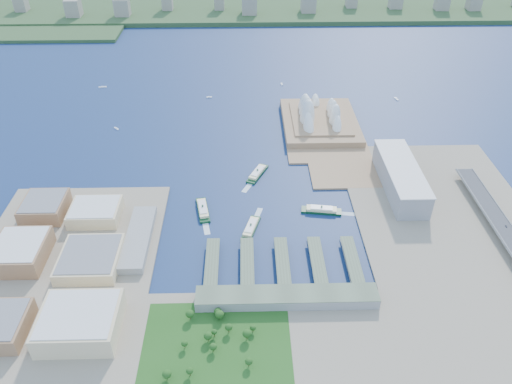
{
  "coord_description": "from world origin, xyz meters",
  "views": [
    {
      "loc": [
        -28.2,
        -511.6,
        421.05
      ],
      "look_at": [
        -14.34,
        52.69,
        18.0
      ],
      "focal_mm": 35.0,
      "sensor_mm": 36.0,
      "label": 1
    }
  ],
  "objects_px": {
    "opera_house": "(321,109)",
    "ferry_a": "(203,208)",
    "car_c": "(506,226)",
    "ferry_b": "(257,172)",
    "ferry_c": "(251,227)",
    "toaster_building": "(401,178)",
    "ferry_d": "(321,209)"
  },
  "relations": [
    {
      "from": "ferry_d",
      "to": "car_c",
      "type": "relative_size",
      "value": 13.66
    },
    {
      "from": "ferry_a",
      "to": "ferry_b",
      "type": "bearing_deg",
      "value": 38.59
    },
    {
      "from": "ferry_c",
      "to": "ferry_b",
      "type": "bearing_deg",
      "value": -78.48
    },
    {
      "from": "opera_house",
      "to": "ferry_c",
      "type": "height_order",
      "value": "opera_house"
    },
    {
      "from": "ferry_b",
      "to": "ferry_c",
      "type": "relative_size",
      "value": 1.04
    },
    {
      "from": "ferry_c",
      "to": "toaster_building",
      "type": "bearing_deg",
      "value": -141.31
    },
    {
      "from": "toaster_building",
      "to": "car_c",
      "type": "distance_m",
      "value": 152.82
    },
    {
      "from": "opera_house",
      "to": "ferry_b",
      "type": "relative_size",
      "value": 3.31
    },
    {
      "from": "toaster_building",
      "to": "ferry_d",
      "type": "height_order",
      "value": "toaster_building"
    },
    {
      "from": "ferry_a",
      "to": "ferry_b",
      "type": "distance_m",
      "value": 118.02
    },
    {
      "from": "ferry_c",
      "to": "car_c",
      "type": "height_order",
      "value": "car_c"
    },
    {
      "from": "opera_house",
      "to": "ferry_b",
      "type": "bearing_deg",
      "value": -126.3
    },
    {
      "from": "ferry_d",
      "to": "car_c",
      "type": "bearing_deg",
      "value": -95.12
    },
    {
      "from": "opera_house",
      "to": "ferry_a",
      "type": "relative_size",
      "value": 3.27
    },
    {
      "from": "ferry_b",
      "to": "car_c",
      "type": "xyz_separation_m",
      "value": [
        314.33,
        -150.01,
        10.29
      ]
    },
    {
      "from": "opera_house",
      "to": "ferry_d",
      "type": "distance_m",
      "value": 254.53
    },
    {
      "from": "opera_house",
      "to": "ferry_a",
      "type": "distance_m",
      "value": 313.69
    },
    {
      "from": "ferry_a",
      "to": "ferry_c",
      "type": "xyz_separation_m",
      "value": [
        65.5,
        -41.24,
        -0.27
      ]
    },
    {
      "from": "toaster_building",
      "to": "car_c",
      "type": "height_order",
      "value": "toaster_building"
    },
    {
      "from": "car_c",
      "to": "opera_house",
      "type": "bearing_deg",
      "value": 122.95
    },
    {
      "from": "ferry_a",
      "to": "car_c",
      "type": "xyz_separation_m",
      "value": [
        392.04,
        -61.19,
        10.23
      ]
    },
    {
      "from": "ferry_c",
      "to": "car_c",
      "type": "distance_m",
      "value": 327.32
    },
    {
      "from": "ferry_a",
      "to": "car_c",
      "type": "relative_size",
      "value": 13.75
    },
    {
      "from": "ferry_b",
      "to": "ferry_d",
      "type": "bearing_deg",
      "value": -22.54
    },
    {
      "from": "toaster_building",
      "to": "ferry_d",
      "type": "distance_m",
      "value": 131.41
    },
    {
      "from": "ferry_c",
      "to": "ferry_a",
      "type": "bearing_deg",
      "value": -15.31
    },
    {
      "from": "opera_house",
      "to": "ferry_b",
      "type": "xyz_separation_m",
      "value": [
        -115.33,
        -156.98,
        -26.86
      ]
    },
    {
      "from": "toaster_building",
      "to": "ferry_c",
      "type": "relative_size",
      "value": 2.97
    },
    {
      "from": "ferry_c",
      "to": "ferry_d",
      "type": "bearing_deg",
      "value": -143.0
    },
    {
      "from": "ferry_c",
      "to": "car_c",
      "type": "xyz_separation_m",
      "value": [
        326.54,
        -19.96,
        10.5
      ]
    },
    {
      "from": "opera_house",
      "to": "car_c",
      "type": "xyz_separation_m",
      "value": [
        199.0,
        -306.99,
        -16.57
      ]
    },
    {
      "from": "toaster_building",
      "to": "ferry_b",
      "type": "height_order",
      "value": "toaster_building"
    }
  ]
}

